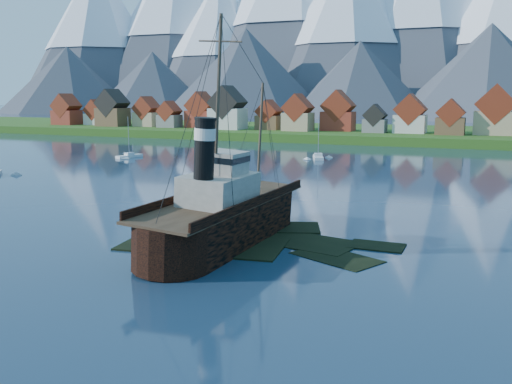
% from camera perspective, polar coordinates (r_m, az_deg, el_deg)
% --- Properties ---
extents(ground, '(1400.00, 1400.00, 0.00)m').
position_cam_1_polar(ground, '(64.70, -2.10, -5.20)').
color(ground, '#1A3149').
rests_on(ground, ground).
extents(shoal, '(31.71, 21.24, 1.14)m').
position_cam_1_polar(shoal, '(66.00, 0.09, -5.20)').
color(shoal, black).
rests_on(shoal, ground).
extents(shore_bank, '(600.00, 80.00, 3.20)m').
position_cam_1_polar(shore_bank, '(228.84, 16.12, 5.19)').
color(shore_bank, '#2A4C15').
rests_on(shore_bank, ground).
extents(seawall, '(600.00, 2.50, 2.00)m').
position_cam_1_polar(seawall, '(191.26, 14.77, 4.42)').
color(seawall, '#3F3D38').
rests_on(seawall, ground).
extents(town, '(250.96, 16.69, 17.30)m').
position_cam_1_polar(town, '(217.32, 6.89, 7.65)').
color(town, maroon).
rests_on(town, ground).
extents(mountains, '(965.00, 340.00, 205.00)m').
position_cam_1_polar(mountains, '(543.54, 20.56, 16.83)').
color(mountains, '#2D333D').
rests_on(mountains, ground).
extents(tugboat_wreck, '(7.66, 32.99, 26.15)m').
position_cam_1_polar(tugboat_wreck, '(65.64, -2.63, -2.05)').
color(tugboat_wreck, black).
rests_on(tugboat_wreck, ground).
extents(sailboat_b, '(3.96, 8.03, 11.30)m').
position_cam_1_polar(sailboat_b, '(156.31, -12.56, 3.49)').
color(sailboat_b, silver).
rests_on(sailboat_b, ground).
extents(sailboat_c, '(5.35, 9.48, 11.93)m').
position_cam_1_polar(sailboat_c, '(150.60, 6.23, 3.43)').
color(sailboat_c, silver).
rests_on(sailboat_c, ground).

